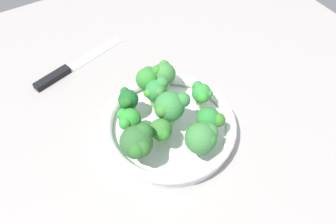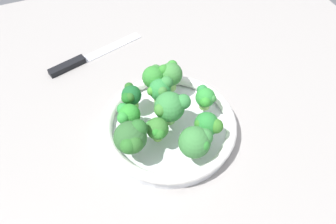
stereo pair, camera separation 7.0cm
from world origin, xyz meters
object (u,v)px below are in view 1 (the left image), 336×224
Objects in this scene: broccoli_floret_0 at (171,106)px; broccoli_floret_7 at (128,101)px; broccoli_floret_2 at (201,93)px; broccoli_floret_9 at (156,92)px; bowl at (168,127)px; broccoli_floret_10 at (209,120)px; broccoli_floret_3 at (161,131)px; broccoli_floret_4 at (129,120)px; broccoli_floret_6 at (138,142)px; broccoli_floret_5 at (202,138)px; broccoli_floret_1 at (163,74)px; broccoli_floret_8 at (148,78)px; knife at (68,69)px.

broccoli_floret_7 is at bearing -136.53° from broccoli_floret_0.
broccoli_floret_2 is 0.75× the size of broccoli_floret_9.
broccoli_floret_10 reaches higher than bowl.
broccoli_floret_4 is (-5.61, -4.13, 0.01)cm from broccoli_floret_3.
broccoli_floret_6 is (5.16, -17.73, 1.50)cm from broccoli_floret_2.
broccoli_floret_5 is 14.76cm from broccoli_floret_9.
broccoli_floret_9 is 12.73cm from broccoli_floret_10.
broccoli_floret_5 is (10.13, -6.82, 1.03)cm from broccoli_floret_2.
broccoli_floret_6 is at bearing -43.61° from broccoli_floret_9.
bowl is 10.22cm from broccoli_floret_7.
broccoli_floret_6 is (6.62, -1.30, 1.33)cm from broccoli_floret_4.
broccoli_floret_7 is at bearing -137.56° from broccoli_floret_10.
broccoli_floret_5 is at bearing 65.48° from broccoli_floret_6.
broccoli_floret_5 is 1.03× the size of broccoli_floret_9.
broccoli_floret_1 reaches higher than broccoli_floret_3.
broccoli_floret_8 reaches higher than broccoli_floret_4.
broccoli_floret_6 is 0.29× the size of knife.
broccoli_floret_10 is at bearing 43.85° from bowl.
broccoli_floret_10 is (2.68, 9.47, 0.12)cm from broccoli_floret_3.
broccoli_floret_2 is at bearing 67.97° from broccoli_floret_7.
broccoli_floret_0 is at bearing 5.06° from broccoli_floret_9.
broccoli_floret_9 is (3.44, -3.82, -0.17)cm from broccoli_floret_1.
broccoli_floret_8 is (-12.86, 4.13, 1.01)cm from broccoli_floret_3.
broccoli_floret_5 is 5.24cm from broccoli_floret_10.
broccoli_floret_3 is at bearing 13.56° from knife.
broccoli_floret_9 is (-3.07, 7.93, 0.92)cm from broccoli_floret_4.
broccoli_floret_4 is 0.79× the size of broccoli_floret_8.
broccoli_floret_4 reaches higher than broccoli_floret_2.
broccoli_floret_3 is 9.52cm from broccoli_floret_9.
broccoli_floret_10 is at bearing 41.23° from broccoli_floret_0.
broccoli_floret_8 is (-9.45, 0.52, 6.12)cm from bowl.
broccoli_floret_2 is 12.26cm from broccoli_floret_5.
broccoli_floret_9 is (-5.44, -0.48, -0.48)cm from broccoli_floret_0.
broccoli_floret_5 reaches higher than broccoli_floret_3.
broccoli_floret_8 is (-9.61, -0.14, -0.39)cm from broccoli_floret_0.
broccoli_floret_0 reaches higher than broccoli_floret_1.
broccoli_floret_6 is at bearing 4.23° from knife.
broccoli_floret_6 reaches higher than broccoli_floret_9.
broccoli_floret_0 reaches higher than broccoli_floret_2.
knife is at bearing -143.25° from broccoli_floret_1.
broccoli_floret_10 is (8.29, 13.60, 0.11)cm from broccoli_floret_4.
broccoli_floret_4 is 0.20× the size of knife.
broccoli_floret_6 is 15.05cm from broccoli_floret_10.
broccoli_floret_3 is at bearing -137.57° from broccoli_floret_5.
broccoli_floret_1 is 0.26× the size of knife.
broccoli_floret_6 is 11.53cm from broccoli_floret_7.
bowl is 11.96cm from broccoli_floret_6.
broccoli_floret_0 is 1.12× the size of broccoli_floret_9.
broccoli_floret_6 is 1.33× the size of broccoli_floret_7.
broccoli_floret_9 is at bearing 178.09° from bowl.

